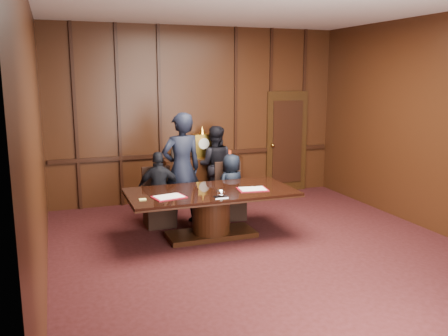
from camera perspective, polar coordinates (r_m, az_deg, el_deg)
name	(u,v)px	position (r m, az deg, el deg)	size (l,w,h in m)	color
room	(274,135)	(6.62, 6.00, 3.95)	(7.00, 7.04, 3.50)	black
sideboard	(203,178)	(9.67, -2.58, -1.16)	(1.60, 0.45, 1.54)	black
conference_table	(211,206)	(7.51, -1.57, -4.58)	(2.62, 1.32, 0.76)	black
folder_left	(169,197)	(7.08, -6.63, -3.47)	(0.52, 0.41, 0.02)	maroon
folder_right	(252,189)	(7.51, 3.45, -2.55)	(0.50, 0.39, 0.02)	maroon
inkstand	(221,194)	(7.02, -0.42, -3.12)	(0.20, 0.14, 0.12)	white
notepad	(143,199)	(6.99, -9.76, -3.74)	(0.10, 0.07, 0.01)	#FFFD7C
chair_left	(159,209)	(8.22, -7.82, -4.85)	(0.49, 0.49, 0.99)	black
chair_right	(230,202)	(8.58, 0.73, -4.08)	(0.53, 0.53, 0.99)	black
signatory_left	(159,190)	(8.06, -7.77, -2.58)	(0.76, 0.32, 1.29)	black
signatory_right	(231,187)	(8.43, 0.91, -2.27)	(0.58, 0.37, 1.18)	black
witness_left	(182,169)	(8.13, -5.11, -0.11)	(0.70, 0.46, 1.93)	black
witness_right	(215,165)	(9.45, -1.13, 0.38)	(0.76, 0.59, 1.56)	black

